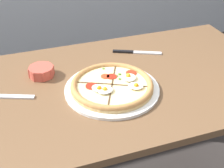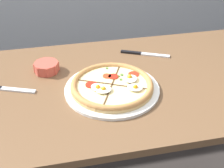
{
  "view_description": "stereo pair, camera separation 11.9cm",
  "coord_description": "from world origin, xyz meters",
  "px_view_note": "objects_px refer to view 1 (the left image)",
  "views": [
    {
      "loc": [
        -0.26,
        -0.99,
        1.47
      ],
      "look_at": [
        0.06,
        -0.05,
        0.8
      ],
      "focal_mm": 50.0,
      "sensor_mm": 36.0,
      "label": 1
    },
    {
      "loc": [
        -0.15,
        -1.02,
        1.47
      ],
      "look_at": [
        0.06,
        -0.05,
        0.8
      ],
      "focal_mm": 50.0,
      "sensor_mm": 36.0,
      "label": 2
    }
  ],
  "objects_px": {
    "pizza": "(112,86)",
    "ramekin_bowl": "(41,71)",
    "knife_main": "(136,52)",
    "dining_table": "(94,107)",
    "knife_spare": "(2,96)"
  },
  "relations": [
    {
      "from": "pizza",
      "to": "ramekin_bowl",
      "type": "xyz_separation_m",
      "value": [
        -0.24,
        0.2,
        0.0
      ]
    },
    {
      "from": "pizza",
      "to": "dining_table",
      "type": "bearing_deg",
      "value": 138.09
    },
    {
      "from": "dining_table",
      "to": "knife_spare",
      "type": "relative_size",
      "value": 6.81
    },
    {
      "from": "dining_table",
      "to": "knife_main",
      "type": "height_order",
      "value": "knife_main"
    },
    {
      "from": "dining_table",
      "to": "ramekin_bowl",
      "type": "bearing_deg",
      "value": 141.85
    },
    {
      "from": "ramekin_bowl",
      "to": "knife_main",
      "type": "xyz_separation_m",
      "value": [
        0.45,
        0.06,
        -0.02
      ]
    },
    {
      "from": "dining_table",
      "to": "pizza",
      "type": "relative_size",
      "value": 4.29
    },
    {
      "from": "pizza",
      "to": "ramekin_bowl",
      "type": "bearing_deg",
      "value": 140.88
    },
    {
      "from": "pizza",
      "to": "knife_spare",
      "type": "relative_size",
      "value": 1.59
    },
    {
      "from": "knife_main",
      "to": "knife_spare",
      "type": "xyz_separation_m",
      "value": [
        -0.61,
        -0.16,
        0.0
      ]
    },
    {
      "from": "knife_main",
      "to": "pizza",
      "type": "bearing_deg",
      "value": -105.09
    },
    {
      "from": "dining_table",
      "to": "pizza",
      "type": "bearing_deg",
      "value": -41.91
    },
    {
      "from": "knife_main",
      "to": "knife_spare",
      "type": "height_order",
      "value": "same"
    },
    {
      "from": "pizza",
      "to": "knife_main",
      "type": "height_order",
      "value": "pizza"
    },
    {
      "from": "ramekin_bowl",
      "to": "knife_main",
      "type": "height_order",
      "value": "ramekin_bowl"
    }
  ]
}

